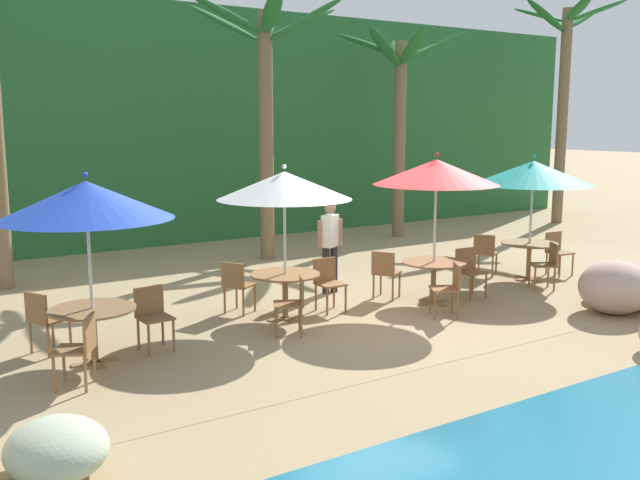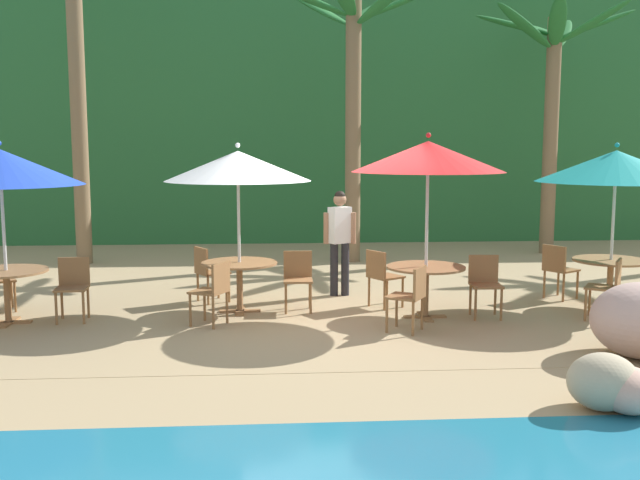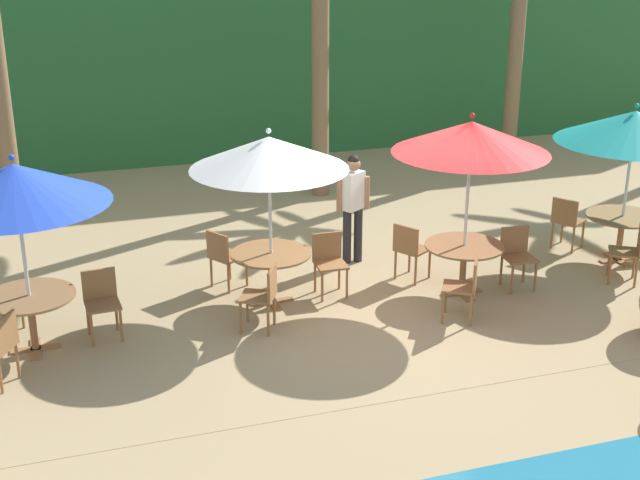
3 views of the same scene
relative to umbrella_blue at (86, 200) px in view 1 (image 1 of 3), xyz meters
The scene contains 28 objects.
ground_plane 4.89m from the umbrella_blue, ahead, with size 120.00×120.00×0.00m, color tan.
terrace_deck 4.89m from the umbrella_blue, ahead, with size 18.00×5.20×0.01m.
foliage_backdrop 10.17m from the umbrella_blue, 64.28° to the left, with size 28.00×2.40×6.00m.
rock_seawall 6.99m from the umbrella_blue, 23.83° to the right, with size 16.25×3.22×0.87m.
umbrella_blue is the anchor object (origin of this frame).
dining_table_blue 1.52m from the umbrella_blue, ahead, with size 1.10×1.10×0.74m.
chair_blue_seaward 1.83m from the umbrella_blue, ahead, with size 0.45×0.45×0.87m.
chair_blue_inland 1.83m from the umbrella_blue, 122.31° to the left, with size 0.57×0.57×0.87m.
chair_blue_left 1.83m from the umbrella_blue, 114.50° to the right, with size 0.58×0.58×0.87m.
umbrella_white 3.17m from the umbrella_blue, ahead, with size 2.10×2.10×2.46m.
dining_table_white 3.51m from the umbrella_blue, ahead, with size 1.10×1.10×0.74m.
chair_white_seaward 4.33m from the umbrella_blue, ahead, with size 0.43×0.44×0.87m.
chair_white_inland 3.28m from the umbrella_blue, 23.82° to the left, with size 0.58×0.58×0.87m.
chair_white_left 3.27m from the umbrella_blue, ahead, with size 0.57×0.57×0.87m.
umbrella_red 5.76m from the umbrella_blue, ahead, with size 2.12×2.12×2.59m.
dining_table_red 5.95m from the umbrella_blue, ahead, with size 1.10×1.10×0.74m.
chair_red_seaward 6.80m from the umbrella_blue, ahead, with size 0.45×0.46×0.87m.
chair_red_inland 5.51m from the umbrella_blue, ahead, with size 0.58×0.58×0.87m.
chair_red_left 5.70m from the umbrella_blue, ahead, with size 0.58×0.58×0.87m.
umbrella_teal 8.63m from the umbrella_blue, ahead, with size 2.29×2.29×2.46m.
dining_table_teal 8.76m from the umbrella_blue, ahead, with size 1.10×1.10×0.74m.
chair_teal_seaward 9.62m from the umbrella_blue, ahead, with size 0.45×0.46×0.87m.
chair_teal_inland 8.32m from the umbrella_blue, ahead, with size 0.58×0.58×0.87m.
chair_teal_left 8.41m from the umbrella_blue, ahead, with size 0.59×0.58×0.87m.
palm_tree_second 7.52m from the umbrella_blue, 43.36° to the left, with size 3.70×3.47×5.72m.
palm_tree_third 11.58m from the umbrella_blue, 31.05° to the left, with size 3.38×3.35×5.42m.
palm_tree_fourth 16.71m from the umbrella_blue, 18.87° to the left, with size 3.19×3.09×6.63m.
waiter_in_white 5.08m from the umbrella_blue, 18.26° to the left, with size 0.52×0.34×1.70m.
Camera 1 is at (-6.72, -9.12, 3.10)m, focal length 39.78 mm.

